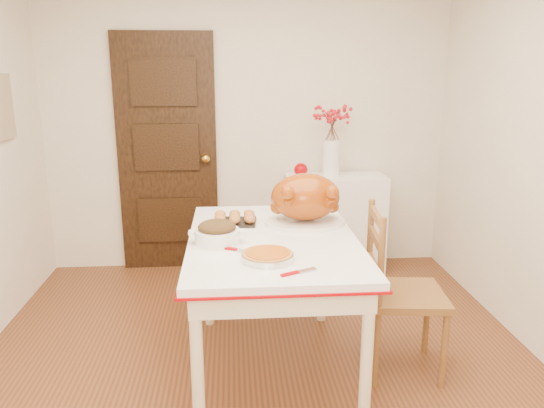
{
  "coord_description": "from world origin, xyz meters",
  "views": [
    {
      "loc": [
        -0.14,
        -2.63,
        1.78
      ],
      "look_at": [
        0.08,
        0.24,
        1.02
      ],
      "focal_mm": 34.86,
      "sensor_mm": 36.0,
      "label": 1
    }
  ],
  "objects": [
    {
      "name": "floor",
      "position": [
        0.0,
        0.0,
        0.0
      ],
      "size": [
        3.5,
        4.0,
        0.0
      ],
      "primitive_type": "cube",
      "color": "#4F2913",
      "rests_on": "ground"
    },
    {
      "name": "wall_back",
      "position": [
        0.0,
        2.0,
        1.25
      ],
      "size": [
        3.5,
        0.0,
        2.5
      ],
      "primitive_type": "cube",
      "color": "silver",
      "rests_on": "ground"
    },
    {
      "name": "door_back",
      "position": [
        -0.7,
        1.97,
        1.03
      ],
      "size": [
        0.85,
        0.06,
        2.06
      ],
      "primitive_type": "cube",
      "color": "black",
      "rests_on": "ground"
    },
    {
      "name": "photo_board",
      "position": [
        -1.73,
        1.2,
        1.5
      ],
      "size": [
        0.03,
        0.35,
        0.45
      ],
      "primitive_type": "cube",
      "color": "tan",
      "rests_on": "ground"
    },
    {
      "name": "sideboard",
      "position": [
        0.75,
        1.78,
        0.43
      ],
      "size": [
        0.86,
        0.38,
        0.86
      ],
      "primitive_type": "cube",
      "color": "white",
      "rests_on": "floor"
    },
    {
      "name": "kitchen_table",
      "position": [
        0.08,
        0.19,
        0.42
      ],
      "size": [
        0.96,
        1.4,
        0.84
      ],
      "primitive_type": null,
      "color": "white",
      "rests_on": "floor"
    },
    {
      "name": "chair_oak",
      "position": [
        0.86,
        0.15,
        0.5
      ],
      "size": [
        0.49,
        0.49,
        1.0
      ],
      "primitive_type": null,
      "rotation": [
        0.0,
        0.0,
        1.47
      ],
      "color": "brown",
      "rests_on": "floor"
    },
    {
      "name": "berry_vase",
      "position": [
        0.71,
        1.78,
        1.18
      ],
      "size": [
        0.33,
        0.33,
        0.65
      ],
      "primitive_type": null,
      "color": "white",
      "rests_on": "sideboard"
    },
    {
      "name": "apple",
      "position": [
        0.45,
        1.78,
        0.91
      ],
      "size": [
        0.12,
        0.12,
        0.12
      ],
      "primitive_type": "sphere",
      "color": "#9E0005",
      "rests_on": "sideboard"
    },
    {
      "name": "turkey_platter",
      "position": [
        0.3,
        0.43,
        0.99
      ],
      "size": [
        0.49,
        0.39,
        0.31
      ],
      "primitive_type": null,
      "rotation": [
        0.0,
        0.0,
        0.01
      ],
      "color": "#97450F",
      "rests_on": "kitchen_table"
    },
    {
      "name": "pumpkin_pie",
      "position": [
        0.03,
        -0.17,
        0.87
      ],
      "size": [
        0.31,
        0.31,
        0.05
      ],
      "primitive_type": "cylinder",
      "rotation": [
        0.0,
        0.0,
        0.23
      ],
      "color": "#B2510E",
      "rests_on": "kitchen_table"
    },
    {
      "name": "stuffing_dish",
      "position": [
        -0.23,
        0.11,
        0.9
      ],
      "size": [
        0.36,
        0.31,
        0.12
      ],
      "primitive_type": null,
      "rotation": [
        0.0,
        0.0,
        -0.26
      ],
      "color": "#473416",
      "rests_on": "kitchen_table"
    },
    {
      "name": "rolls_tray",
      "position": [
        -0.13,
        0.47,
        0.88
      ],
      "size": [
        0.27,
        0.22,
        0.07
      ],
      "primitive_type": null,
      "rotation": [
        0.0,
        0.0,
        -0.09
      ],
      "color": "#C18042",
      "rests_on": "kitchen_table"
    },
    {
      "name": "pie_server",
      "position": [
        0.16,
        -0.35,
        0.85
      ],
      "size": [
        0.2,
        0.13,
        0.01
      ],
      "primitive_type": null,
      "rotation": [
        0.0,
        0.0,
        0.46
      ],
      "color": "silver",
      "rests_on": "kitchen_table"
    },
    {
      "name": "carving_knife",
      "position": [
        -0.09,
        -0.04,
        0.85
      ],
      "size": [
        0.26,
        0.17,
        0.01
      ],
      "primitive_type": null,
      "rotation": [
        0.0,
        0.0,
        -0.45
      ],
      "color": "silver",
      "rests_on": "kitchen_table"
    },
    {
      "name": "drinking_glass",
      "position": [
        0.18,
        0.7,
        0.9
      ],
      "size": [
        0.08,
        0.08,
        0.12
      ],
      "primitive_type": "cylinder",
      "rotation": [
        0.0,
        0.0,
        -0.17
      ],
      "color": "white",
      "rests_on": "kitchen_table"
    },
    {
      "name": "shaker_pair",
      "position": [
        0.37,
        0.67,
        0.89
      ],
      "size": [
        0.11,
        0.07,
        0.1
      ],
      "primitive_type": null,
      "rotation": [
        0.0,
        0.0,
        -0.35
      ],
      "color": "white",
      "rests_on": "kitchen_table"
    }
  ]
}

